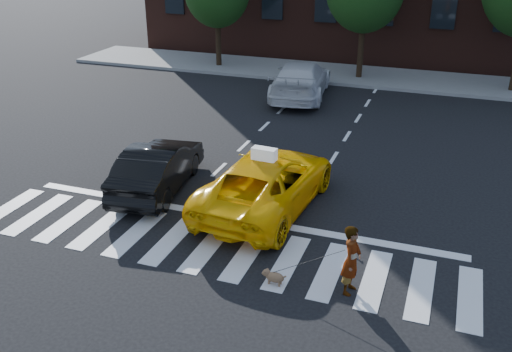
# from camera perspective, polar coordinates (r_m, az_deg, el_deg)

# --- Properties ---
(ground) EXTENTS (120.00, 120.00, 0.00)m
(ground) POSITION_cam_1_polar(r_m,az_deg,el_deg) (13.92, -4.82, -7.10)
(ground) COLOR black
(ground) RESTS_ON ground
(crosswalk) EXTENTS (13.00, 2.40, 0.01)m
(crosswalk) POSITION_cam_1_polar(r_m,az_deg,el_deg) (13.92, -4.82, -7.08)
(crosswalk) COLOR silver
(crosswalk) RESTS_ON ground
(stop_line) EXTENTS (12.00, 0.30, 0.01)m
(stop_line) POSITION_cam_1_polar(r_m,az_deg,el_deg) (15.19, -2.34, -4.15)
(stop_line) COLOR silver
(stop_line) RESTS_ON ground
(sidewalk_far) EXTENTS (30.00, 4.00, 0.15)m
(sidewalk_far) POSITION_cam_1_polar(r_m,az_deg,el_deg) (29.58, 9.43, 9.94)
(sidewalk_far) COLOR slate
(sidewalk_far) RESTS_ON ground
(taxi) EXTENTS (2.87, 5.51, 1.48)m
(taxi) POSITION_cam_1_polar(r_m,az_deg,el_deg) (15.42, 1.05, -0.61)
(taxi) COLOR #F9B705
(taxi) RESTS_ON ground
(black_sedan) EXTENTS (2.06, 4.42, 1.40)m
(black_sedan) POSITION_cam_1_polar(r_m,az_deg,el_deg) (16.70, -9.79, 0.88)
(black_sedan) COLOR black
(black_sedan) RESTS_ON ground
(white_suv) EXTENTS (2.93, 5.75, 1.60)m
(white_suv) POSITION_cam_1_polar(r_m,az_deg,el_deg) (25.56, 4.48, 9.61)
(white_suv) COLOR silver
(white_suv) RESTS_ON ground
(woman) EXTENTS (0.44, 0.61, 1.56)m
(woman) POSITION_cam_1_polar(r_m,az_deg,el_deg) (12.11, 9.53, -8.28)
(woman) COLOR #999999
(woman) RESTS_ON ground
(dog) EXTENTS (0.58, 0.25, 0.33)m
(dog) POSITION_cam_1_polar(r_m,az_deg,el_deg) (12.50, 1.72, -10.01)
(dog) COLOR brown
(dog) RESTS_ON ground
(taxi_sign) EXTENTS (0.67, 0.33, 0.32)m
(taxi_sign) POSITION_cam_1_polar(r_m,az_deg,el_deg) (14.89, 0.83, 2.23)
(taxi_sign) COLOR white
(taxi_sign) RESTS_ON taxi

